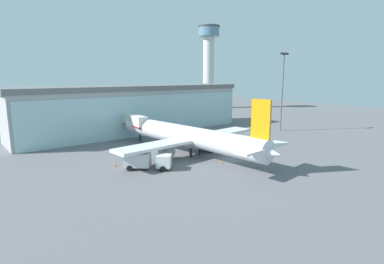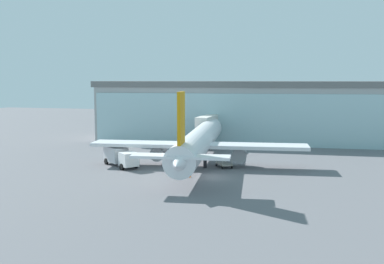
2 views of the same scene
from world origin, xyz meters
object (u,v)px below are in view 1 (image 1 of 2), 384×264
jet_bridge (131,120)px  safety_cone_nose (222,162)px  airplane (187,136)px  baggage_cart (207,149)px  safety_cone_wingtip (115,165)px  control_tower (209,59)px  apron_light_mast (282,86)px  catering_truck (146,160)px

jet_bridge → safety_cone_nose: bearing=-171.0°
jet_bridge → airplane: airplane is taller
baggage_cart → safety_cone_wingtip: 18.23m
airplane → control_tower: bearing=-49.3°
jet_bridge → apron_light_mast: bearing=-108.4°
apron_light_mast → safety_cone_nose: 38.15m
control_tower → safety_cone_nose: control_tower is taller
apron_light_mast → airplane: apron_light_mast is taller
control_tower → apron_light_mast: bearing=-112.1°
catering_truck → safety_cone_nose: catering_truck is taller
baggage_cart → safety_cone_nose: 8.12m
control_tower → baggage_cart: control_tower is taller
control_tower → jet_bridge: bearing=-143.8°
jet_bridge → safety_cone_wingtip: jet_bridge is taller
jet_bridge → airplane: size_ratio=0.32×
catering_truck → safety_cone_nose: size_ratio=12.68×
safety_cone_nose → safety_cone_wingtip: size_ratio=1.00×
apron_light_mast → jet_bridge: bearing=159.6°
control_tower → safety_cone_wingtip: control_tower is taller
control_tower → safety_cone_wingtip: bearing=-139.2°
apron_light_mast → baggage_cart: 33.29m
airplane → baggage_cart: size_ratio=12.38×
apron_light_mast → airplane: size_ratio=0.51×
apron_light_mast → catering_truck: 47.48m
safety_cone_nose → control_tower: bearing=51.3°
control_tower → baggage_cart: bearing=-130.3°
jet_bridge → control_tower: bearing=-51.8°
control_tower → safety_cone_wingtip: 98.31m
catering_truck → safety_cone_wingtip: bearing=168.3°
airplane → safety_cone_wingtip: (-14.23, 0.46, -3.14)m
safety_cone_wingtip → safety_cone_nose: bearing=-31.0°
jet_bridge → safety_cone_wingtip: size_ratio=23.11×
safety_cone_wingtip → airplane: bearing=-1.9°
airplane → catering_truck: 11.71m
apron_light_mast → safety_cone_wingtip: (-48.83, -4.29, -11.77)m
airplane → baggage_cart: airplane is taller
airplane → catering_truck: size_ratio=5.72×
jet_bridge → baggage_cart: (6.41, -19.61, -4.02)m
apron_light_mast → safety_cone_nose: apron_light_mast is taller
airplane → safety_cone_wingtip: bearing=81.6°
apron_light_mast → airplane: (-34.60, -4.75, -8.62)m
jet_bridge → baggage_cart: size_ratio=3.95×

